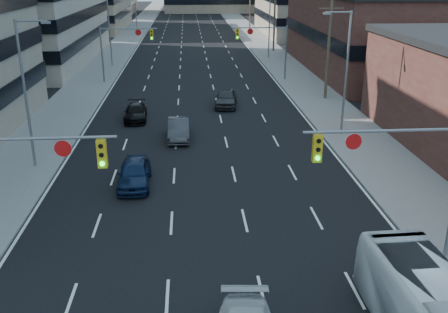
% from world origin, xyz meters
% --- Properties ---
extents(road_surface, '(18.00, 300.00, 0.02)m').
position_xyz_m(road_surface, '(0.00, 130.00, 0.01)').
color(road_surface, black).
rests_on(road_surface, ground).
extents(sidewalk_left, '(5.00, 300.00, 0.15)m').
position_xyz_m(sidewalk_left, '(-11.50, 130.00, 0.07)').
color(sidewalk_left, slate).
rests_on(sidewalk_left, ground).
extents(sidewalk_right, '(5.00, 300.00, 0.15)m').
position_xyz_m(sidewalk_right, '(11.50, 130.00, 0.07)').
color(sidewalk_right, slate).
rests_on(sidewalk_right, ground).
extents(storefront_right_mid, '(20.00, 30.00, 9.00)m').
position_xyz_m(storefront_right_mid, '(24.00, 50.00, 4.50)').
color(storefront_right_mid, '#472119').
rests_on(storefront_right_mid, ground).
extents(signal_near_left, '(6.59, 0.33, 6.00)m').
position_xyz_m(signal_near_left, '(-7.45, 8.00, 4.33)').
color(signal_near_left, slate).
rests_on(signal_near_left, ground).
extents(signal_near_right, '(6.59, 0.33, 6.00)m').
position_xyz_m(signal_near_right, '(7.45, 8.00, 4.33)').
color(signal_near_right, slate).
rests_on(signal_near_right, ground).
extents(signal_far_left, '(6.09, 0.33, 6.00)m').
position_xyz_m(signal_far_left, '(-7.68, 45.00, 4.30)').
color(signal_far_left, slate).
rests_on(signal_far_left, ground).
extents(signal_far_right, '(6.09, 0.33, 6.00)m').
position_xyz_m(signal_far_right, '(7.68, 45.00, 4.30)').
color(signal_far_right, slate).
rests_on(signal_far_right, ground).
extents(utility_pole_block, '(2.20, 0.28, 11.00)m').
position_xyz_m(utility_pole_block, '(12.20, 36.00, 5.78)').
color(utility_pole_block, '#4C3D2D').
rests_on(utility_pole_block, ground).
extents(utility_pole_midblock, '(2.20, 0.28, 11.00)m').
position_xyz_m(utility_pole_midblock, '(12.20, 66.00, 5.78)').
color(utility_pole_midblock, '#4C3D2D').
rests_on(utility_pole_midblock, ground).
extents(utility_pole_distant, '(2.20, 0.28, 11.00)m').
position_xyz_m(utility_pole_distant, '(12.20, 96.00, 5.78)').
color(utility_pole_distant, '#4C3D2D').
rests_on(utility_pole_distant, ground).
extents(streetlight_left_near, '(2.03, 0.22, 9.00)m').
position_xyz_m(streetlight_left_near, '(-10.34, 20.00, 5.05)').
color(streetlight_left_near, slate).
rests_on(streetlight_left_near, ground).
extents(streetlight_left_mid, '(2.03, 0.22, 9.00)m').
position_xyz_m(streetlight_left_mid, '(-10.34, 55.00, 5.05)').
color(streetlight_left_mid, slate).
rests_on(streetlight_left_mid, ground).
extents(streetlight_left_far, '(2.03, 0.22, 9.00)m').
position_xyz_m(streetlight_left_far, '(-10.34, 90.00, 5.05)').
color(streetlight_left_far, slate).
rests_on(streetlight_left_far, ground).
extents(streetlight_right_near, '(2.03, 0.22, 9.00)m').
position_xyz_m(streetlight_right_near, '(10.34, 25.00, 5.05)').
color(streetlight_right_near, slate).
rests_on(streetlight_right_near, ground).
extents(streetlight_right_far, '(2.03, 0.22, 9.00)m').
position_xyz_m(streetlight_right_far, '(10.34, 60.00, 5.05)').
color(streetlight_right_far, slate).
rests_on(streetlight_right_far, ground).
extents(sedan_blue, '(1.87, 4.46, 1.51)m').
position_xyz_m(sedan_blue, '(-4.01, 16.79, 0.75)').
color(sedan_blue, '#0E1D38').
rests_on(sedan_blue, ground).
extents(sedan_grey_center, '(1.57, 4.40, 1.45)m').
position_xyz_m(sedan_grey_center, '(-1.60, 25.07, 0.72)').
color(sedan_grey_center, '#343437').
rests_on(sedan_grey_center, ground).
extents(sedan_black_far, '(1.96, 4.44, 1.27)m').
position_xyz_m(sedan_black_far, '(-5.20, 30.26, 0.63)').
color(sedan_black_far, black).
rests_on(sedan_black_far, ground).
extents(sedan_grey_right, '(2.43, 4.84, 1.58)m').
position_xyz_m(sedan_grey_right, '(2.56, 34.16, 0.79)').
color(sedan_grey_right, '#2D2D2F').
rests_on(sedan_grey_right, ground).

